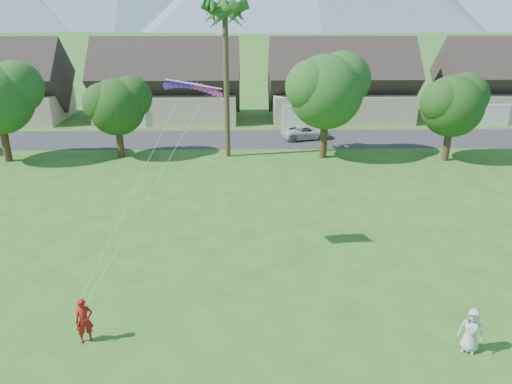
{
  "coord_description": "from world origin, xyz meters",
  "views": [
    {
      "loc": [
        -0.46,
        -12.15,
        12.3
      ],
      "look_at": [
        0.0,
        10.0,
        3.8
      ],
      "focal_mm": 35.0,
      "sensor_mm": 36.0,
      "label": 1
    }
  ],
  "objects_px": {
    "kite_flyer": "(84,321)",
    "parked_car": "(306,132)",
    "watcher": "(471,330)",
    "parafoil_kite": "(193,86)"
  },
  "relations": [
    {
      "from": "watcher",
      "to": "parafoil_kite",
      "type": "distance_m",
      "value": 15.5
    },
    {
      "from": "watcher",
      "to": "parafoil_kite",
      "type": "relative_size",
      "value": 0.65
    },
    {
      "from": "watcher",
      "to": "parked_car",
      "type": "xyz_separation_m",
      "value": [
        -2.58,
        30.92,
        -0.24
      ]
    },
    {
      "from": "watcher",
      "to": "kite_flyer",
      "type": "bearing_deg",
      "value": -153.07
    },
    {
      "from": "watcher",
      "to": "parked_car",
      "type": "bearing_deg",
      "value": 125.14
    },
    {
      "from": "watcher",
      "to": "parked_car",
      "type": "height_order",
      "value": "watcher"
    },
    {
      "from": "kite_flyer",
      "to": "parafoil_kite",
      "type": "xyz_separation_m",
      "value": [
        3.81,
        7.22,
        7.72
      ]
    },
    {
      "from": "kite_flyer",
      "to": "parked_car",
      "type": "bearing_deg",
      "value": 42.38
    },
    {
      "from": "kite_flyer",
      "to": "watcher",
      "type": "height_order",
      "value": "kite_flyer"
    },
    {
      "from": "watcher",
      "to": "parked_car",
      "type": "relative_size",
      "value": 0.38
    }
  ]
}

